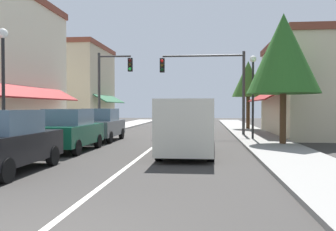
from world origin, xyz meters
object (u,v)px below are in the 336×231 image
at_px(traffic_signal_mast_arm, 213,78).
at_px(tree_right_far, 248,79).
at_px(tree_right_near, 283,54).
at_px(parked_car_nearest_left, 5,142).
at_px(street_lamp_right_mid, 253,83).
at_px(parked_car_second_left, 70,130).
at_px(van_in_lane, 187,125).
at_px(traffic_signal_left_corner, 110,81).
at_px(street_lamp_left_near, 3,71).
at_px(parked_car_third_left, 102,125).

bearing_deg(traffic_signal_mast_arm, tree_right_far, 65.89).
relative_size(tree_right_near, tree_right_far, 1.13).
height_order(parked_car_nearest_left, street_lamp_right_mid, street_lamp_right_mid).
bearing_deg(street_lamp_right_mid, parked_car_second_left, -145.57).
distance_m(van_in_lane, street_lamp_right_mid, 7.42).
bearing_deg(tree_right_far, street_lamp_right_mid, -94.97).
bearing_deg(traffic_signal_left_corner, traffic_signal_mast_arm, -6.59).
bearing_deg(parked_car_nearest_left, parked_car_second_left, 90.96).
bearing_deg(van_in_lane, street_lamp_right_mid, 62.47).
relative_size(van_in_lane, tree_right_near, 0.83).
bearing_deg(street_lamp_left_near, van_in_lane, 11.88).
bearing_deg(traffic_signal_mast_arm, van_in_lane, -97.07).
distance_m(parked_car_second_left, van_in_lane, 4.99).
relative_size(parked_car_nearest_left, tree_right_near, 0.65).
xyz_separation_m(traffic_signal_mast_arm, tree_right_far, (2.95, 6.58, 0.39)).
relative_size(traffic_signal_left_corner, tree_right_near, 0.88).
height_order(traffic_signal_left_corner, street_lamp_right_mid, traffic_signal_left_corner).
height_order(parked_car_third_left, van_in_lane, van_in_lane).
bearing_deg(tree_right_far, parked_car_second_left, -120.56).
bearing_deg(traffic_signal_left_corner, street_lamp_left_near, -94.25).
xyz_separation_m(street_lamp_right_mid, tree_right_far, (0.84, 9.70, 0.95)).
height_order(van_in_lane, street_lamp_left_near, street_lamp_left_near).
height_order(van_in_lane, tree_right_near, tree_right_near).
bearing_deg(tree_right_far, parked_car_nearest_left, -113.79).
bearing_deg(traffic_signal_mast_arm, tree_right_near, -60.43).
height_order(parked_car_nearest_left, traffic_signal_left_corner, traffic_signal_left_corner).
xyz_separation_m(parked_car_second_left, traffic_signal_left_corner, (-0.80, 9.54, 2.72)).
bearing_deg(parked_car_third_left, parked_car_nearest_left, -90.00).
xyz_separation_m(van_in_lane, tree_right_far, (4.12, 16.05, 2.95)).
xyz_separation_m(parked_car_nearest_left, street_lamp_left_near, (-1.73, 2.96, 2.29)).
bearing_deg(street_lamp_right_mid, parked_car_nearest_left, -127.29).
distance_m(parked_car_third_left, street_lamp_left_near, 7.45).
relative_size(parked_car_third_left, traffic_signal_left_corner, 0.74).
xyz_separation_m(traffic_signal_left_corner, tree_right_far, (9.85, 5.78, 0.50)).
xyz_separation_m(parked_car_nearest_left, tree_right_near, (9.24, 8.19, 3.49)).
relative_size(parked_car_nearest_left, parked_car_third_left, 1.00).
bearing_deg(tree_right_near, van_in_lane, -138.66).
bearing_deg(parked_car_nearest_left, street_lamp_right_mid, 53.01).
xyz_separation_m(parked_car_third_left, traffic_signal_mast_arm, (6.11, 3.97, 2.83)).
height_order(street_lamp_left_near, street_lamp_right_mid, street_lamp_left_near).
distance_m(parked_car_nearest_left, traffic_signal_mast_arm, 15.34).
bearing_deg(parked_car_second_left, parked_car_third_left, 90.50).
distance_m(van_in_lane, street_lamp_left_near, 7.04).
bearing_deg(tree_right_far, traffic_signal_mast_arm, -114.11).
distance_m(parked_car_second_left, traffic_signal_left_corner, 9.95).
distance_m(van_in_lane, tree_right_far, 16.83).
bearing_deg(street_lamp_right_mid, tree_right_far, 85.03).
height_order(traffic_signal_mast_arm, street_lamp_right_mid, traffic_signal_mast_arm).
relative_size(parked_car_second_left, street_lamp_left_near, 0.88).
xyz_separation_m(parked_car_nearest_left, tree_right_far, (8.99, 20.40, 3.22)).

